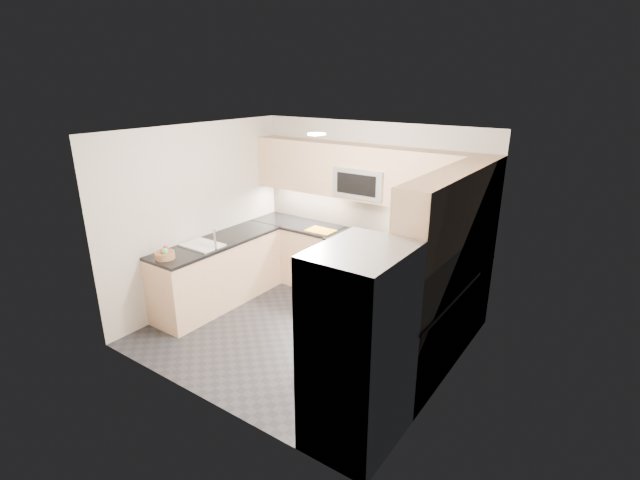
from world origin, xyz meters
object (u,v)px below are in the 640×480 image
at_px(microwave, 364,182).
at_px(cutting_board, 321,231).
at_px(utensil_bowl, 460,253).
at_px(gas_range, 357,268).
at_px(refrigerator, 359,349).
at_px(fruit_basket, 165,255).

xyz_separation_m(microwave, cutting_board, (-0.57, -0.22, -0.75)).
height_order(microwave, utensil_bowl, microwave).
relative_size(gas_range, microwave, 1.20).
distance_m(microwave, utensil_bowl, 1.65).
distance_m(utensil_bowl, cutting_board, 2.06).
xyz_separation_m(refrigerator, cutting_board, (-2.02, 2.33, 0.05)).
xyz_separation_m(gas_range, microwave, (0.00, 0.12, 1.24)).
distance_m(gas_range, cutting_board, 0.76).
bearing_deg(utensil_bowl, refrigerator, -90.96).
xyz_separation_m(refrigerator, utensil_bowl, (0.04, 2.37, 0.13)).
distance_m(refrigerator, cutting_board, 3.08).
height_order(microwave, fruit_basket, microwave).
bearing_deg(refrigerator, microwave, 119.62).
relative_size(refrigerator, fruit_basket, 7.42).
bearing_deg(refrigerator, gas_range, 120.88).
height_order(cutting_board, fruit_basket, fruit_basket).
bearing_deg(utensil_bowl, microwave, 172.98).
distance_m(gas_range, fruit_basket, 2.65).
relative_size(gas_range, utensil_bowl, 3.04).
height_order(utensil_bowl, cutting_board, utensil_bowl).
relative_size(cutting_board, fruit_basket, 1.66).
bearing_deg(gas_range, cutting_board, -169.99).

